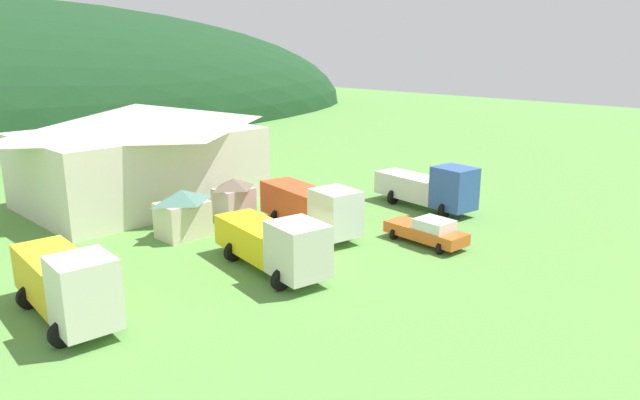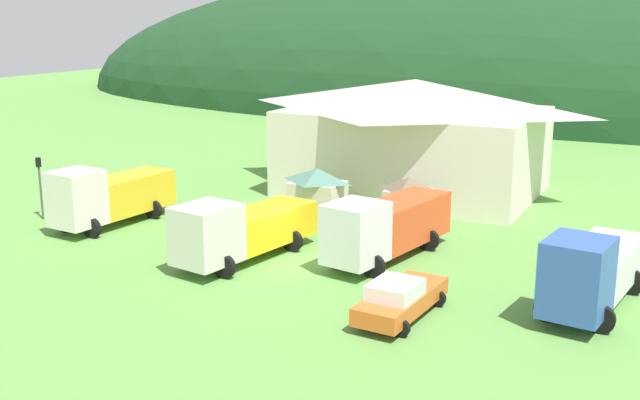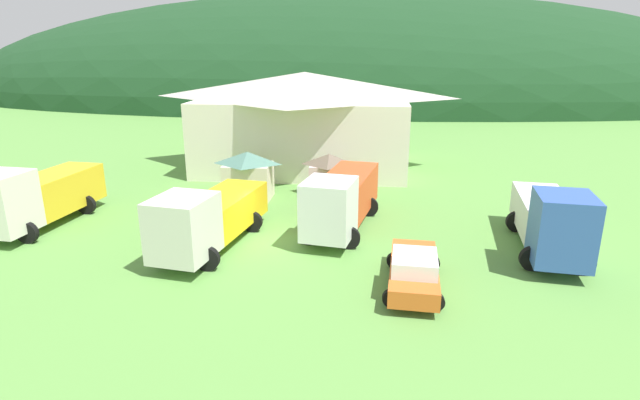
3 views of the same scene
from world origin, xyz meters
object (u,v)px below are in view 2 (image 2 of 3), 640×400
object	(u,v)px
depot_building	(414,134)
play_shed_cream	(317,193)
service_pickup_orange	(400,298)
play_shed_pink	(408,200)
traffic_cone_near_pickup	(440,298)
heavy_rig_striped	(108,195)
traffic_light_west	(40,181)
flatbed_truck_yellow	(239,229)
heavy_rig_white	(385,225)
box_truck_blue	(591,270)

from	to	relation	value
depot_building	play_shed_cream	world-z (taller)	depot_building
service_pickup_orange	play_shed_pink	bearing A→B (deg)	-156.90
depot_building	play_shed_pink	bearing A→B (deg)	-71.59
traffic_cone_near_pickup	service_pickup_orange	bearing A→B (deg)	-104.07
heavy_rig_striped	traffic_light_west	xyz separation A→B (m)	(-4.46, -0.66, 0.49)
flatbed_truck_yellow	traffic_cone_near_pickup	size ratio (longest dim) A/B	15.40
traffic_light_west	play_shed_pink	bearing A→B (deg)	23.84
heavy_rig_white	traffic_cone_near_pickup	xyz separation A→B (m)	(4.07, -3.73, -1.76)
depot_building	heavy_rig_white	world-z (taller)	depot_building
play_shed_cream	traffic_cone_near_pickup	size ratio (longest dim) A/B	5.66
flatbed_truck_yellow	play_shed_cream	bearing A→B (deg)	-169.57
heavy_rig_white	service_pickup_orange	world-z (taller)	heavy_rig_white
depot_building	heavy_rig_striped	size ratio (longest dim) A/B	2.17
depot_building	traffic_light_west	distance (m)	23.67
traffic_light_west	traffic_cone_near_pickup	xyz separation A→B (m)	(24.78, -1.71, -2.28)
play_shed_pink	heavy_rig_white	bearing A→B (deg)	-79.31
play_shed_cream	flatbed_truck_yellow	distance (m)	8.61
service_pickup_orange	heavy_rig_striped	bearing A→B (deg)	-101.07
heavy_rig_white	traffic_cone_near_pickup	distance (m)	5.80
heavy_rig_striped	flatbed_truck_yellow	bearing A→B (deg)	82.99
traffic_cone_near_pickup	traffic_light_west	bearing A→B (deg)	176.05
box_truck_blue	depot_building	bearing A→B (deg)	-133.64
flatbed_truck_yellow	traffic_light_west	xyz separation A→B (m)	(-14.57, 1.46, 0.64)
play_shed_cream	service_pickup_orange	xyz separation A→B (m)	(9.67, -11.71, -0.75)
play_shed_pink	heavy_rig_striped	bearing A→B (deg)	-152.10
play_shed_cream	play_shed_pink	size ratio (longest dim) A/B	1.16
heavy_rig_white	traffic_light_west	distance (m)	20.81
box_truck_blue	traffic_cone_near_pickup	size ratio (longest dim) A/B	15.09
depot_building	service_pickup_orange	bearing A→B (deg)	-71.07
play_shed_pink	heavy_rig_striped	distance (m)	16.98
play_shed_pink	traffic_cone_near_pickup	xyz separation A→B (m)	(5.31, -10.31, -1.41)
heavy_rig_white	box_truck_blue	bearing A→B (deg)	86.86
flatbed_truck_yellow	service_pickup_orange	bearing A→B (deg)	81.17
play_shed_cream	heavy_rig_striped	world-z (taller)	heavy_rig_striped
depot_building	heavy_rig_white	size ratio (longest dim) A/B	1.96
depot_building	heavy_rig_white	distance (m)	15.24
play_shed_pink	flatbed_truck_yellow	bearing A→B (deg)	-115.95
flatbed_truck_yellow	traffic_cone_near_pickup	distance (m)	10.34
depot_building	flatbed_truck_yellow	bearing A→B (deg)	-97.05
flatbed_truck_yellow	heavy_rig_white	world-z (taller)	heavy_rig_white
depot_building	flatbed_truck_yellow	xyz separation A→B (m)	(-2.23, -18.06, -2.24)
depot_building	service_pickup_orange	distance (m)	22.59
heavy_rig_white	depot_building	bearing A→B (deg)	-155.04
heavy_rig_striped	traffic_light_west	size ratio (longest dim) A/B	2.16
play_shed_cream	box_truck_blue	world-z (taller)	box_truck_blue
play_shed_cream	traffic_light_west	distance (m)	16.08
heavy_rig_striped	heavy_rig_white	distance (m)	16.30
service_pickup_orange	traffic_cone_near_pickup	bearing A→B (deg)	169.78
traffic_light_west	traffic_cone_near_pickup	size ratio (longest dim) A/B	6.55
play_shed_pink	traffic_cone_near_pickup	distance (m)	11.69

